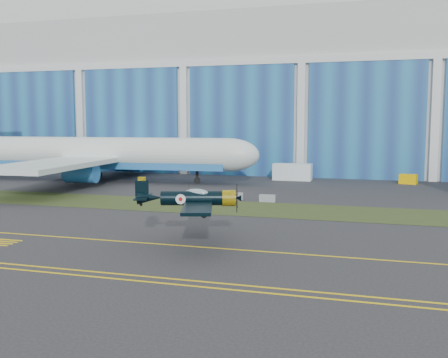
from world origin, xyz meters
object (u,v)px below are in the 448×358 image
(warbird, at_px, (192,198))
(tug, at_px, (408,179))
(jetliner, at_px, (101,119))
(shipping_container, at_px, (292,172))

(warbird, xyz_separation_m, tug, (18.93, 48.48, -3.00))
(jetliner, relative_size, tug, 23.72)
(jetliner, distance_m, shipping_container, 33.21)
(jetliner, xyz_separation_m, shipping_container, (30.38, 9.97, -8.98))
(jetliner, bearing_deg, warbird, -55.79)
(jetliner, bearing_deg, tug, 7.77)
(shipping_container, bearing_deg, jetliner, -161.42)
(tug, bearing_deg, jetliner, -154.33)
(jetliner, height_order, shipping_container, jetliner)
(warbird, bearing_deg, jetliner, 111.05)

